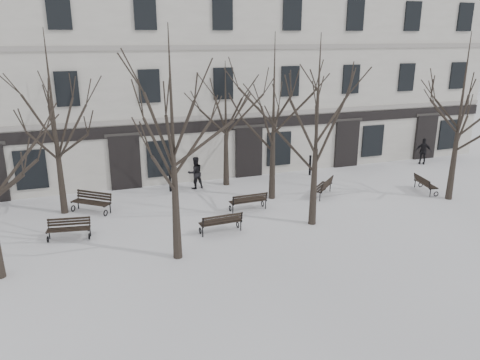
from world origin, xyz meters
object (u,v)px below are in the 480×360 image
bench_1 (221,222)px  bench_4 (323,187)px  bench_5 (425,184)px  tree_1 (172,119)px  bench_3 (92,201)px  tree_2 (317,110)px  bench_2 (249,201)px  bench_0 (69,228)px  tree_3 (462,98)px

bench_1 → bench_4: size_ratio=1.03×
bench_1 → bench_5: (11.70, 1.57, -0.03)m
tree_1 → bench_3: tree_1 is taller
tree_2 → bench_2: size_ratio=4.50×
bench_5 → bench_0: bearing=101.6°
tree_2 → bench_2: 5.54m
bench_3 → bench_5: size_ratio=1.08×
tree_2 → bench_2: bearing=130.2°
bench_4 → bench_5: bench_4 is taller
tree_2 → tree_3: 8.06m
bench_0 → bench_3: 3.02m
tree_2 → bench_1: bearing=174.8°
bench_0 → bench_5: (17.68, 0.08, -0.01)m
tree_2 → bench_0: tree_2 is taller
bench_0 → bench_4: (12.31, 1.28, 0.04)m
bench_2 → bench_1: bearing=44.0°
tree_2 → bench_3: (-9.00, 4.70, -4.49)m
tree_2 → bench_5: size_ratio=4.64×
bench_3 → tree_1: bearing=-26.2°
tree_3 → bench_1: (-12.10, -0.24, -4.57)m
bench_3 → bench_4: bearing=31.0°
tree_3 → bench_0: (-18.07, 1.25, -4.60)m
bench_2 → bench_5: (9.71, -0.50, -0.03)m
tree_2 → bench_0: 11.17m
tree_1 → bench_5: bearing=13.0°
bench_1 → tree_1: bearing=33.9°
tree_3 → bench_1: bearing=-178.8°
bench_0 → bench_2: 7.99m
tree_1 → bench_0: bearing=140.5°
tree_1 → bench_2: (4.18, 3.70, -4.71)m
tree_3 → bench_5: tree_3 is taller
bench_2 → bench_5: bearing=175.0°
tree_3 → bench_2: (-10.11, 1.83, -4.58)m
bench_0 → bench_5: bearing=9.5°
bench_0 → tree_3: bearing=5.3°
tree_1 → bench_1: tree_1 is taller
tree_1 → bench_2: tree_1 is taller
bench_0 → bench_3: size_ratio=0.94×
bench_0 → bench_3: bearing=79.3°
bench_5 → tree_3: bearing=-152.2°
tree_3 → bench_3: size_ratio=4.34×
bench_1 → bench_2: size_ratio=1.01×
bench_5 → tree_2: bearing=115.6°
bench_0 → bench_2: bearing=13.4°
bench_0 → bench_1: bearing=-4.8°
tree_2 → bench_3: tree_2 is taller
tree_3 → bench_5: (-0.39, 1.33, -4.61)m
bench_1 → bench_5: bearing=-175.0°
bench_4 → tree_2: bearing=10.8°
tree_1 → tree_3: tree_1 is taller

